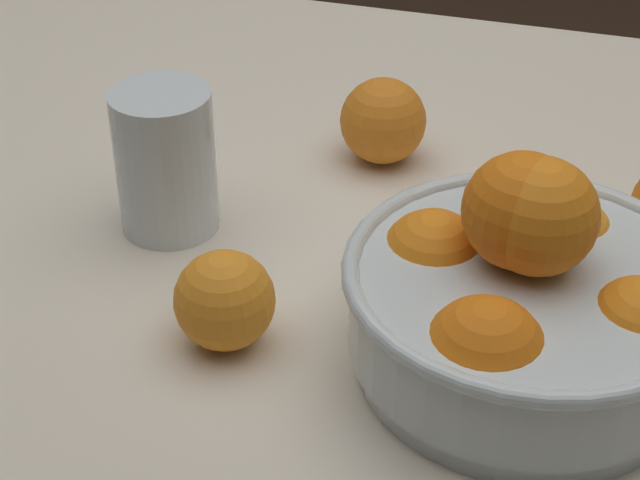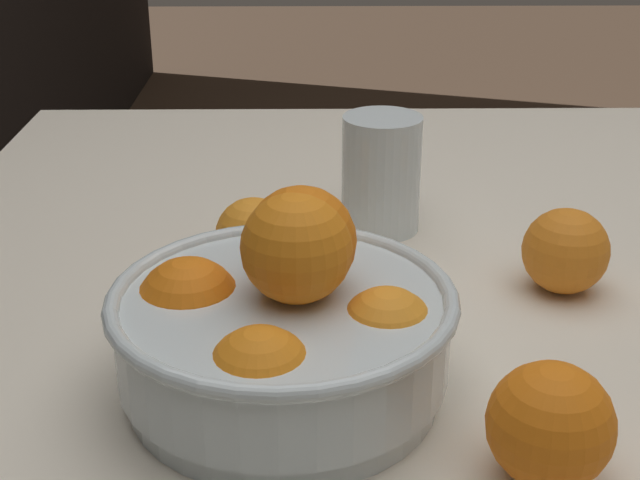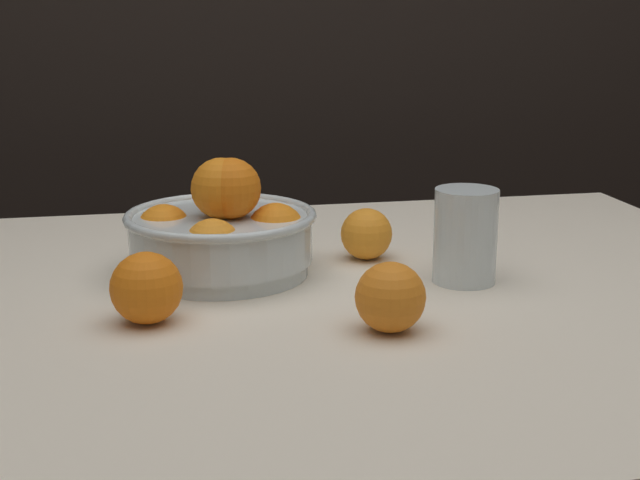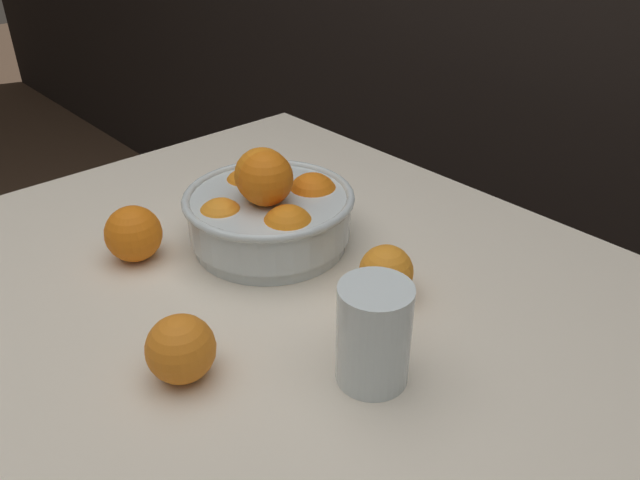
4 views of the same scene
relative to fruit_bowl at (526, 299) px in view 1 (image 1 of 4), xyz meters
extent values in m
cube|color=beige|center=(0.15, -0.10, -0.07)|extent=(1.18, 0.96, 0.03)
cylinder|color=#936B47|center=(0.68, -0.52, -0.46)|extent=(0.05, 0.05, 0.75)
cylinder|color=silver|center=(0.00, 0.00, -0.05)|extent=(0.22, 0.22, 0.02)
cylinder|color=silver|center=(0.00, 0.00, -0.01)|extent=(0.24, 0.24, 0.06)
torus|color=silver|center=(0.00, 0.00, 0.02)|extent=(0.25, 0.25, 0.01)
sphere|color=orange|center=(0.07, -0.02, 0.00)|extent=(0.08, 0.08, 0.08)
sphere|color=orange|center=(0.02, 0.07, 0.00)|extent=(0.08, 0.08, 0.08)
sphere|color=orange|center=(-0.07, 0.01, 0.00)|extent=(0.07, 0.07, 0.07)
sphere|color=orange|center=(-0.02, -0.07, 0.00)|extent=(0.07, 0.07, 0.07)
sphere|color=orange|center=(0.01, -0.01, 0.06)|extent=(0.08, 0.08, 0.08)
sphere|color=orange|center=(0.00, -0.01, 0.06)|extent=(0.08, 0.08, 0.08)
cylinder|color=#F4A314|center=(0.30, -0.09, -0.02)|extent=(0.07, 0.07, 0.08)
cylinder|color=silver|center=(0.30, -0.09, 0.00)|extent=(0.08, 0.08, 0.12)
sphere|color=orange|center=(0.16, -0.24, -0.02)|extent=(0.08, 0.08, 0.08)
sphere|color=orange|center=(0.20, 0.03, -0.02)|extent=(0.07, 0.07, 0.07)
camera|label=1|loc=(-0.03, 0.57, 0.43)|focal=60.00mm
camera|label=2|loc=(-0.55, -0.02, 0.32)|focal=50.00mm
camera|label=3|loc=(-0.09, -1.12, 0.29)|focal=50.00mm
camera|label=4|loc=(0.64, -0.48, 0.43)|focal=35.00mm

